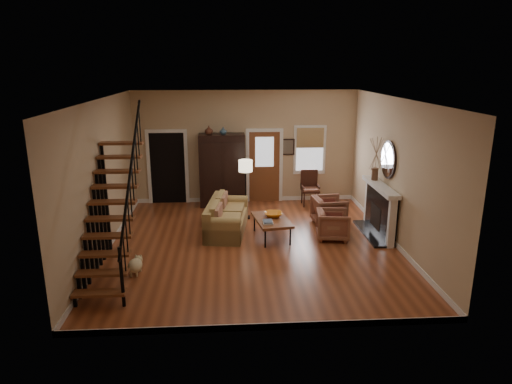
{
  "coord_description": "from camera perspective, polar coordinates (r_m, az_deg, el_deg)",
  "views": [
    {
      "loc": [
        -0.56,
        -9.74,
        4.02
      ],
      "look_at": [
        0.1,
        0.4,
        1.15
      ],
      "focal_mm": 32.0,
      "sensor_mm": 36.0,
      "label": 1
    }
  ],
  "objects": [
    {
      "name": "fireplace",
      "position": [
        11.37,
        15.38,
        -1.59
      ],
      "size": [
        0.33,
        1.95,
        2.3
      ],
      "color": "black",
      "rests_on": "ground"
    },
    {
      "name": "armoire",
      "position": [
        13.23,
        -4.24,
        2.75
      ],
      "size": [
        1.3,
        0.6,
        2.1
      ],
      "primitive_type": null,
      "color": "black",
      "rests_on": "ground"
    },
    {
      "name": "coffee_table",
      "position": [
        10.89,
        1.97,
        -4.55
      ],
      "size": [
        0.93,
        1.37,
        0.48
      ],
      "primitive_type": null,
      "rotation": [
        0.0,
        0.0,
        0.16
      ],
      "color": "brown",
      "rests_on": "ground"
    },
    {
      "name": "bowl",
      "position": [
        10.93,
        2.17,
        -2.82
      ],
      "size": [
        0.43,
        0.43,
        0.11
      ],
      "primitive_type": "imported",
      "color": "orange",
      "rests_on": "coffee_table"
    },
    {
      "name": "floor_lamp",
      "position": [
        12.11,
        -1.3,
        0.31
      ],
      "size": [
        0.39,
        0.39,
        1.59
      ],
      "primitive_type": null,
      "rotation": [
        0.0,
        0.0,
        -0.06
      ],
      "color": "black",
      "rests_on": "ground"
    },
    {
      "name": "books",
      "position": [
        10.5,
        1.49,
        -3.74
      ],
      "size": [
        0.23,
        0.32,
        0.06
      ],
      "primitive_type": null,
      "color": "beige",
      "rests_on": "coffee_table"
    },
    {
      "name": "dog",
      "position": [
        9.41,
        -14.86,
        -8.99
      ],
      "size": [
        0.32,
        0.48,
        0.33
      ],
      "primitive_type": null,
      "rotation": [
        0.0,
        0.0,
        -0.13
      ],
      "color": "beige",
      "rests_on": "ground"
    },
    {
      "name": "staircase",
      "position": [
        9.06,
        -17.76,
        -0.5
      ],
      "size": [
        0.94,
        2.8,
        3.2
      ],
      "primitive_type": null,
      "color": "brown",
      "rests_on": "ground"
    },
    {
      "name": "room",
      "position": [
        11.78,
        -2.94,
        3.41
      ],
      "size": [
        7.0,
        7.33,
        3.3
      ],
      "color": "brown",
      "rests_on": "ground"
    },
    {
      "name": "side_chair",
      "position": [
        13.39,
        6.78,
        0.45
      ],
      "size": [
        0.54,
        0.54,
        1.02
      ],
      "primitive_type": null,
      "color": "#381B11",
      "rests_on": "ground"
    },
    {
      "name": "armchair_right",
      "position": [
        11.91,
        9.11,
        -2.32
      ],
      "size": [
        0.87,
        0.84,
        0.73
      ],
      "primitive_type": "imported",
      "rotation": [
        0.0,
        0.0,
        1.66
      ],
      "color": "brown",
      "rests_on": "ground"
    },
    {
      "name": "sofa",
      "position": [
        11.3,
        -3.66,
        -3.09
      ],
      "size": [
        1.13,
        2.12,
        0.75
      ],
      "primitive_type": null,
      "rotation": [
        0.0,
        0.0,
        -0.13
      ],
      "color": "#A28249",
      "rests_on": "ground"
    },
    {
      "name": "vase_a",
      "position": [
        12.93,
        -5.92,
        7.69
      ],
      "size": [
        0.24,
        0.24,
        0.25
      ],
      "primitive_type": "imported",
      "color": "#4C2619",
      "rests_on": "armoire"
    },
    {
      "name": "vase_b",
      "position": [
        12.92,
        -4.13,
        7.65
      ],
      "size": [
        0.2,
        0.2,
        0.21
      ],
      "primitive_type": "imported",
      "color": "#334C60",
      "rests_on": "armoire"
    },
    {
      "name": "armchair_left",
      "position": [
        10.96,
        9.58,
        -4.06
      ],
      "size": [
        0.84,
        0.82,
        0.69
      ],
      "primitive_type": "imported",
      "rotation": [
        0.0,
        0.0,
        1.45
      ],
      "color": "brown",
      "rests_on": "ground"
    }
  ]
}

